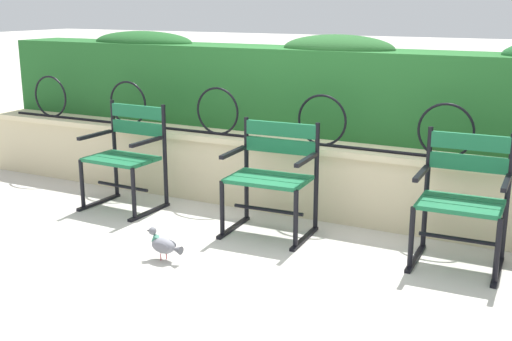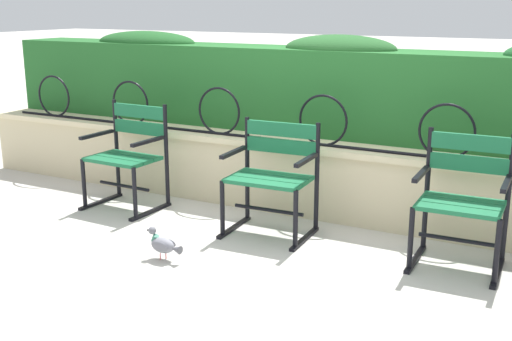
# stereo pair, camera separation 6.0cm
# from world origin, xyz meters

# --- Properties ---
(ground_plane) EXTENTS (60.00, 60.00, 0.00)m
(ground_plane) POSITION_xyz_m (0.00, 0.00, 0.00)
(ground_plane) COLOR #BCB7AD
(stone_wall) EXTENTS (6.90, 0.41, 0.60)m
(stone_wall) POSITION_xyz_m (0.00, 0.96, 0.31)
(stone_wall) COLOR beige
(stone_wall) RESTS_ON ground
(iron_arch_fence) EXTENTS (6.37, 0.02, 0.42)m
(iron_arch_fence) POSITION_xyz_m (-0.24, 0.89, 0.79)
(iron_arch_fence) COLOR black
(iron_arch_fence) RESTS_ON stone_wall
(hedge_row) EXTENTS (6.76, 0.58, 0.86)m
(hedge_row) POSITION_xyz_m (-0.01, 1.42, 1.02)
(hedge_row) COLOR #236028
(hedge_row) RESTS_ON stone_wall
(park_chair_left) EXTENTS (0.62, 0.54, 0.89)m
(park_chair_left) POSITION_xyz_m (-1.39, 0.39, 0.47)
(park_chair_left) COLOR #19663D
(park_chair_left) RESTS_ON ground
(park_chair_centre) EXTENTS (0.66, 0.55, 0.85)m
(park_chair_centre) POSITION_xyz_m (0.01, 0.39, 0.46)
(park_chair_centre) COLOR #19663D
(park_chair_centre) RESTS_ON ground
(park_chair_right) EXTENTS (0.59, 0.54, 0.90)m
(park_chair_right) POSITION_xyz_m (1.41, 0.42, 0.47)
(park_chair_right) COLOR #19663D
(park_chair_right) RESTS_ON ground
(pigeon_near_chairs) EXTENTS (0.29, 0.12, 0.22)m
(pigeon_near_chairs) POSITION_xyz_m (-0.40, -0.48, 0.11)
(pigeon_near_chairs) COLOR gray
(pigeon_near_chairs) RESTS_ON ground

